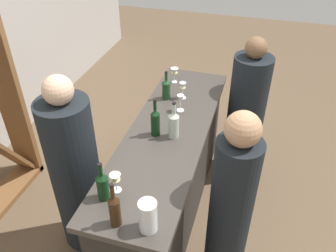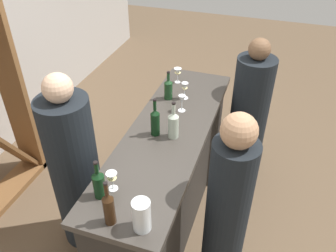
{
  "view_description": "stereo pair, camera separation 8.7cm",
  "coord_description": "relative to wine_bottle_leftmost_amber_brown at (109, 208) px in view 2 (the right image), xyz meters",
  "views": [
    {
      "loc": [
        -2.19,
        -0.64,
        2.69
      ],
      "look_at": [
        0.0,
        0.0,
        1.04
      ],
      "focal_mm": 37.39,
      "sensor_mm": 36.0,
      "label": 1
    },
    {
      "loc": [
        -2.16,
        -0.72,
        2.69
      ],
      "look_at": [
        0.0,
        0.0,
        1.04
      ],
      "focal_mm": 37.39,
      "sensor_mm": 36.0,
      "label": 2
    }
  ],
  "objects": [
    {
      "name": "person_center_guest",
      "position": [
        1.81,
        -0.61,
        -0.41
      ],
      "size": [
        0.39,
        0.39,
        1.53
      ],
      "rotation": [
        0.0,
        0.0,
        1.5
      ],
      "color": "black",
      "rests_on": "ground"
    },
    {
      "name": "person_right_guest",
      "position": [
        0.52,
        0.6,
        -0.37
      ],
      "size": [
        0.39,
        0.39,
        1.62
      ],
      "rotation": [
        0.0,
        0.0,
        -1.58
      ],
      "color": "black",
      "rests_on": "ground"
    },
    {
      "name": "bar_counter",
      "position": [
        0.98,
        -0.04,
        -0.61
      ],
      "size": [
        2.18,
        0.63,
        0.99
      ],
      "color": "#2A2723",
      "rests_on": "ground"
    },
    {
      "name": "wine_bottle_center_dark_green",
      "position": [
        0.91,
        0.05,
        -0.0
      ],
      "size": [
        0.07,
        0.07,
        0.33
      ],
      "color": "black",
      "rests_on": "bar_counter"
    },
    {
      "name": "wine_glass_near_left",
      "position": [
        1.3,
        -0.05,
        -0.02
      ],
      "size": [
        0.07,
        0.07,
        0.16
      ],
      "color": "white",
      "rests_on": "bar_counter"
    },
    {
      "name": "wine_bottle_leftmost_amber_brown",
      "position": [
        0.0,
        0.0,
        0.0
      ],
      "size": [
        0.07,
        0.07,
        0.33
      ],
      "color": "#331E0F",
      "rests_on": "bar_counter"
    },
    {
      "name": "wine_bottle_rightmost_olive_green",
      "position": [
        1.46,
        0.12,
        -0.02
      ],
      "size": [
        0.08,
        0.08,
        0.28
      ],
      "color": "#193D1E",
      "rests_on": "bar_counter"
    },
    {
      "name": "wine_glass_near_right",
      "position": [
        0.25,
        0.1,
        -0.02
      ],
      "size": [
        0.07,
        0.07,
        0.14
      ],
      "color": "white",
      "rests_on": "bar_counter"
    },
    {
      "name": "wine_bottle_second_left_dark_green",
      "position": [
        0.17,
        0.15,
        -0.01
      ],
      "size": [
        0.08,
        0.08,
        0.29
      ],
      "color": "black",
      "rests_on": "bar_counter"
    },
    {
      "name": "wine_glass_far_left",
      "position": [
        1.78,
        0.13,
        -0.02
      ],
      "size": [
        0.08,
        0.08,
        0.15
      ],
      "color": "white",
      "rests_on": "bar_counter"
    },
    {
      "name": "water_pitcher",
      "position": [
        0.02,
        -0.2,
        -0.02
      ],
      "size": [
        0.11,
        0.11,
        0.22
      ],
      "color": "silver",
      "rests_on": "bar_counter"
    },
    {
      "name": "wine_glass_near_center",
      "position": [
        1.51,
        -0.02,
        -0.02
      ],
      "size": [
        0.07,
        0.07,
        0.16
      ],
      "color": "white",
      "rests_on": "bar_counter"
    },
    {
      "name": "wine_bottle_second_right_clear_pale",
      "position": [
        0.92,
        -0.1,
        -0.0
      ],
      "size": [
        0.08,
        0.08,
        0.32
      ],
      "color": "#B7C6B2",
      "rests_on": "bar_counter"
    },
    {
      "name": "person_left_guest",
      "position": [
        0.47,
        -0.64,
        -0.35
      ],
      "size": [
        0.3,
        0.3,
        1.6
      ],
      "rotation": [
        0.0,
        0.0,
        1.56
      ],
      "color": "black",
      "rests_on": "ground"
    },
    {
      "name": "ground_plane",
      "position": [
        0.98,
        -0.04,
        -1.11
      ],
      "size": [
        12.0,
        12.0,
        0.0
      ],
      "primitive_type": "plane",
      "color": "brown"
    }
  ]
}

